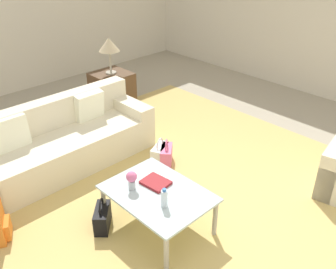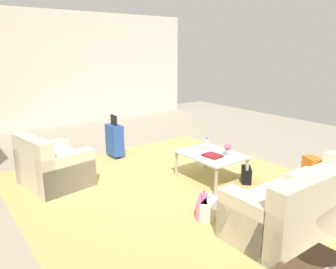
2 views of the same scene
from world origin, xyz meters
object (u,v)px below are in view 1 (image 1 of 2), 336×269
coffee_table_book (156,182)px  flower_vase (132,179)px  side_table (112,90)px  table_lamp (109,46)px  handbag_black (102,217)px  handbag_white (160,153)px  water_bottle (164,198)px  handbag_pink (166,155)px  coffee_table (158,196)px  couch (59,144)px

coffee_table_book → flower_vase: (-0.10, -0.23, 0.11)m
side_table → table_lamp: 0.77m
handbag_black → handbag_white: 1.38m
coffee_table_book → water_bottle: bearing=-35.6°
coffee_table_book → handbag_white: bearing=128.9°
coffee_table_book → handbag_pink: bearing=124.2°
coffee_table → water_bottle: 0.27m
couch → coffee_table_book: (1.67, 0.18, 0.17)m
couch → water_bottle: size_ratio=11.90×
coffee_table → water_bottle: size_ratio=5.15×
couch → handbag_black: couch is taller
couch → side_table: size_ratio=4.03×
handbag_pink → handbag_black: same height
coffee_table_book → side_table: side_table is taller
flower_vase → handbag_white: (-0.68, 1.01, -0.45)m
water_bottle → coffee_table: bearing=153.4°
side_table → handbag_pink: size_ratio=1.68×
coffee_table → handbag_white: bearing=136.4°
flower_vase → couch: bearing=178.2°
couch → handbag_pink: (0.97, 1.00, -0.17)m
coffee_table → flower_vase: 0.32m
flower_vase → table_lamp: 3.10m
coffee_table_book → table_lamp: 3.09m
handbag_pink → handbag_white: bearing=-157.2°
table_lamp → handbag_white: 2.21m
handbag_pink → handbag_black: bearing=-72.5°
coffee_table → table_lamp: 3.25m
coffee_table → side_table: side_table is taller
flower_vase → handbag_white: flower_vase is taller
table_lamp → couch: bearing=-57.7°
water_bottle → flower_vase: size_ratio=1.00×
table_lamp → handbag_black: bearing=-38.7°
couch → handbag_white: 1.32m
coffee_table_book → couch: bearing=179.9°
water_bottle → flower_vase: flower_vase is taller
side_table → handbag_black: (2.40, -1.92, -0.17)m
handbag_black → handbag_pink: bearing=107.5°
water_bottle → side_table: water_bottle is taller
flower_vase → handbag_pink: flower_vase is taller
couch → side_table: couch is taller
coffee_table → handbag_black: bearing=-133.6°
coffee_table → side_table: size_ratio=1.74×
flower_vase → handbag_pink: (-0.60, 1.05, -0.45)m
table_lamp → handbag_black: (2.40, -1.92, -0.94)m
table_lamp → handbag_pink: size_ratio=1.68×
coffee_table_book → table_lamp: table_lamp is taller
handbag_pink → handbag_black: 1.38m
water_bottle → coffee_table_book: bearing=150.6°
table_lamp → handbag_pink: 2.28m
couch → handbag_black: 1.43m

